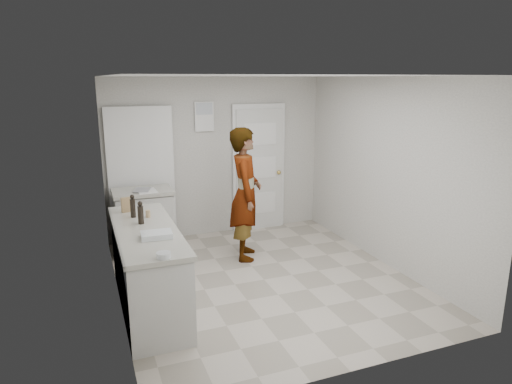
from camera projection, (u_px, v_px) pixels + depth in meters
name	position (u px, v px, depth m)	size (l,w,h in m)	color
ground	(264.00, 280.00, 5.77)	(4.00, 4.00, 0.00)	gray
room_shell	(208.00, 172.00, 7.22)	(4.00, 4.00, 4.00)	#A8A69F
main_counter	(148.00, 271.00, 4.97)	(0.64, 1.96, 0.93)	beige
side_counter	(144.00, 223.00, 6.63)	(0.84, 0.61, 0.93)	beige
person	(245.00, 194.00, 6.29)	(0.67, 0.44, 1.84)	silver
cake_mix_box	(126.00, 205.00, 5.41)	(0.11, 0.05, 0.18)	#A07A50
spice_jar	(148.00, 214.00, 5.22)	(0.05, 0.05, 0.08)	tan
oil_cruet_a	(141.00, 213.00, 4.97)	(0.06, 0.06, 0.26)	black
oil_cruet_b	(133.00, 206.00, 5.20)	(0.06, 0.06, 0.27)	black
baking_dish	(157.00, 235.00, 4.56)	(0.32, 0.23, 0.05)	silver
egg_bowl	(164.00, 255.00, 4.04)	(0.13, 0.13, 0.05)	silver
papers	(147.00, 191.00, 6.43)	(0.25, 0.33, 0.01)	white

